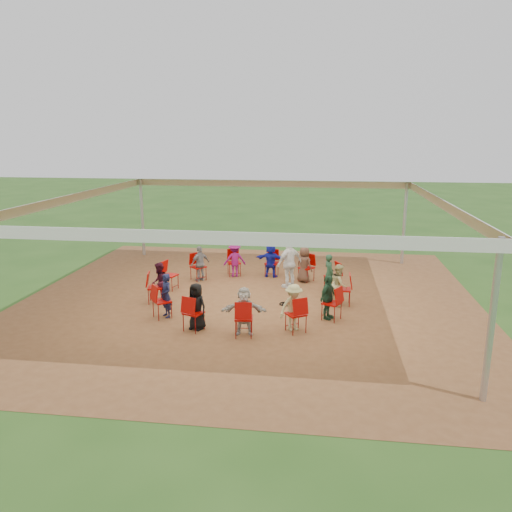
# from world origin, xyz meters

# --- Properties ---
(ground) EXTENTS (80.00, 80.00, 0.00)m
(ground) POSITION_xyz_m (0.00, 0.00, 0.00)
(ground) COLOR #264C17
(ground) RESTS_ON ground
(dirt_patch) EXTENTS (13.00, 13.00, 0.00)m
(dirt_patch) POSITION_xyz_m (0.00, 0.00, 0.01)
(dirt_patch) COLOR brown
(dirt_patch) RESTS_ON ground
(tent) EXTENTS (10.33, 10.33, 3.00)m
(tent) POSITION_xyz_m (0.00, 0.00, 2.37)
(tent) COLOR #B2B2B7
(tent) RESTS_ON ground
(chair_0) EXTENTS (0.45, 0.43, 0.90)m
(chair_0) POSITION_xyz_m (2.67, -0.05, 0.45)
(chair_0) COLOR #A30501
(chair_0) RESTS_ON ground
(chair_1) EXTENTS (0.58, 0.57, 0.90)m
(chair_1) POSITION_xyz_m (2.39, 1.19, 0.45)
(chair_1) COLOR #A30501
(chair_1) RESTS_ON ground
(chair_2) EXTENTS (0.60, 0.60, 0.90)m
(chair_2) POSITION_xyz_m (1.56, 2.17, 0.45)
(chair_2) COLOR #A30501
(chair_2) RESTS_ON ground
(chair_3) EXTENTS (0.48, 0.49, 0.90)m
(chair_3) POSITION_xyz_m (0.37, 2.64, 0.45)
(chair_3) COLOR #A30501
(chair_3) RESTS_ON ground
(chair_4) EXTENTS (0.54, 0.56, 0.90)m
(chair_4) POSITION_xyz_m (-0.90, 2.51, 0.45)
(chair_4) COLOR #A30501
(chair_4) RESTS_ON ground
(chair_5) EXTENTS (0.61, 0.61, 0.90)m
(chair_5) POSITION_xyz_m (-1.96, 1.81, 0.45)
(chair_5) COLOR #A30501
(chair_5) RESTS_ON ground
(chair_6) EXTENTS (0.53, 0.52, 0.90)m
(chair_6) POSITION_xyz_m (-2.58, 0.69, 0.45)
(chair_6) COLOR #A30501
(chair_6) RESTS_ON ground
(chair_7) EXTENTS (0.52, 0.51, 0.90)m
(chair_7) POSITION_xyz_m (-2.60, -0.59, 0.45)
(chair_7) COLOR #A30501
(chair_7) RESTS_ON ground
(chair_8) EXTENTS (0.61, 0.61, 0.90)m
(chair_8) POSITION_xyz_m (-2.03, -1.73, 0.45)
(chair_8) COLOR #A30501
(chair_8) RESTS_ON ground
(chair_9) EXTENTS (0.55, 0.56, 0.90)m
(chair_9) POSITION_xyz_m (-0.99, -2.48, 0.45)
(chair_9) COLOR #A30501
(chair_9) RESTS_ON ground
(chair_10) EXTENTS (0.46, 0.48, 0.90)m
(chair_10) POSITION_xyz_m (0.27, -2.65, 0.45)
(chair_10) COLOR #A30501
(chair_10) RESTS_ON ground
(chair_11) EXTENTS (0.59, 0.60, 0.90)m
(chair_11) POSITION_xyz_m (1.47, -2.22, 0.45)
(chair_11) COLOR #A30501
(chair_11) RESTS_ON ground
(chair_12) EXTENTS (0.59, 0.58, 0.90)m
(chair_12) POSITION_xyz_m (2.34, -1.28, 0.45)
(chair_12) COLOR #A30501
(chair_12) RESTS_ON ground
(person_seated_0) EXTENTS (0.34, 0.57, 1.16)m
(person_seated_0) POSITION_xyz_m (2.55, -0.05, 0.59)
(person_seated_0) COLOR tan
(person_seated_0) RESTS_ON ground
(person_seated_1) EXTENTS (0.44, 0.50, 1.16)m
(person_seated_1) POSITION_xyz_m (2.28, 1.14, 0.59)
(person_seated_1) COLOR #1F432B
(person_seated_1) RESTS_ON ground
(person_seated_2) EXTENTS (0.65, 0.59, 1.16)m
(person_seated_2) POSITION_xyz_m (1.49, 2.07, 0.59)
(person_seated_2) COLOR brown
(person_seated_2) RESTS_ON ground
(person_seated_3) EXTENTS (1.13, 0.55, 1.16)m
(person_seated_3) POSITION_xyz_m (0.36, 2.52, 0.59)
(person_seated_3) COLOR #151CA4
(person_seated_3) RESTS_ON ground
(person_seated_4) EXTENTS (0.83, 0.60, 1.16)m
(person_seated_4) POSITION_xyz_m (-0.86, 2.40, 0.59)
(person_seated_4) COLOR #7B1159
(person_seated_4) RESTS_ON ground
(person_seated_5) EXTENTS (0.72, 0.74, 1.16)m
(person_seated_5) POSITION_xyz_m (-1.87, 1.73, 0.59)
(person_seated_5) COLOR gray
(person_seated_5) RESTS_ON ground
(person_seated_6) EXTENTS (0.44, 0.62, 1.16)m
(person_seated_6) POSITION_xyz_m (-2.49, -0.56, 0.59)
(person_seated_6) COLOR #390F1E
(person_seated_6) RESTS_ON ground
(person_seated_7) EXTENTS (0.49, 0.50, 1.16)m
(person_seated_7) POSITION_xyz_m (-1.94, -1.65, 0.59)
(person_seated_7) COLOR #151938
(person_seated_7) RESTS_ON ground
(person_seated_8) EXTENTS (0.65, 0.51, 1.16)m
(person_seated_8) POSITION_xyz_m (-0.95, -2.36, 0.59)
(person_seated_8) COLOR black
(person_seated_8) RESTS_ON ground
(person_seated_9) EXTENTS (1.12, 0.51, 1.16)m
(person_seated_9) POSITION_xyz_m (0.26, -2.53, 0.59)
(person_seated_9) COLOR #AEA89A
(person_seated_9) RESTS_ON ground
(person_seated_10) EXTENTS (0.83, 0.73, 1.16)m
(person_seated_10) POSITION_xyz_m (1.41, -2.12, 0.59)
(person_seated_10) COLOR tan
(person_seated_10) RESTS_ON ground
(person_seated_11) EXTENTS (0.63, 0.77, 1.16)m
(person_seated_11) POSITION_xyz_m (2.23, -1.23, 0.59)
(person_seated_11) COLOR #1F432B
(person_seated_11) RESTS_ON ground
(standing_person) EXTENTS (0.99, 0.97, 1.56)m
(standing_person) POSITION_xyz_m (1.06, 1.40, 0.79)
(standing_person) COLOR white
(standing_person) RESTS_ON ground
(cable_coil) EXTENTS (0.41, 0.41, 0.03)m
(cable_coil) POSITION_xyz_m (1.07, -0.28, 0.02)
(cable_coil) COLOR black
(cable_coil) RESTS_ON ground
(laptop) EXTENTS (0.26, 0.32, 0.22)m
(laptop) POSITION_xyz_m (2.38, -0.05, 0.56)
(laptop) COLOR #B7B7BC
(laptop) RESTS_ON ground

